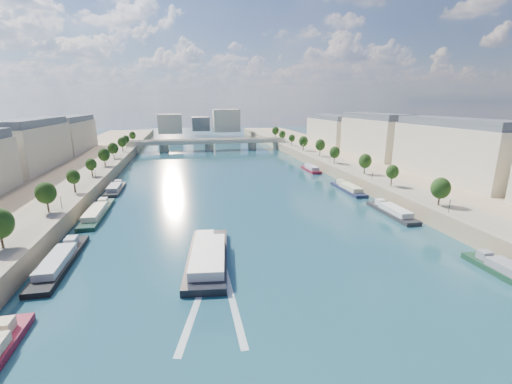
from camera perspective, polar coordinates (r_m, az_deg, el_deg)
name	(u,v)px	position (r m, az deg, el deg)	size (l,w,h in m)	color
ground	(232,191)	(137.19, -4.06, 0.22)	(700.00, 700.00, 0.00)	#0D303C
quay_left	(32,194)	(145.98, -33.32, -0.33)	(44.00, 520.00, 5.00)	#9E8460
quay_right	(394,177)	(162.38, 22.00, 2.37)	(44.00, 520.00, 5.00)	#9E8460
pave_left	(76,185)	(140.52, -27.79, 0.98)	(14.00, 520.00, 0.10)	gray
pave_right	(363,173)	(154.10, 17.43, 3.12)	(14.00, 520.00, 0.10)	gray
trees_left	(82,169)	(140.82, -27.06, 3.37)	(4.80, 268.80, 8.26)	#382B1E
trees_right	(349,157)	(160.92, 15.24, 5.72)	(4.80, 268.80, 8.26)	#382B1E
lamps_left	(81,184)	(129.32, -27.18, 1.23)	(0.36, 200.36, 4.28)	black
lamps_right	(349,165)	(155.83, 15.17, 4.43)	(0.36, 200.36, 4.28)	black
buildings_left	(0,152)	(159.68, -36.86, 5.38)	(16.00, 226.00, 23.20)	#BDB492
buildings_right	(407,141)	(177.39, 23.84, 7.74)	(16.00, 226.00, 23.20)	#BDB492
skyline	(205,122)	(352.29, -8.57, 11.45)	(79.00, 42.00, 22.00)	#BDB492
bridge	(209,143)	(253.72, -7.82, 8.04)	(112.00, 12.00, 8.15)	#C1B79E
tour_barge	(208,257)	(78.07, -8.06, -10.65)	(12.00, 30.58, 4.04)	black
wake	(214,303)	(64.14, -6.94, -17.87)	(10.73, 26.00, 0.04)	silver
moored_barges_left	(63,258)	(88.66, -29.54, -9.56)	(5.00, 150.87, 3.60)	#182035
moored_barges_right	(368,199)	(128.41, 18.12, -1.14)	(5.00, 130.18, 3.60)	#163824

